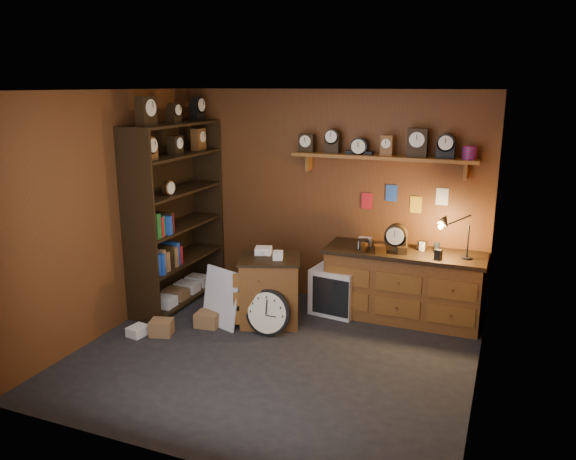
% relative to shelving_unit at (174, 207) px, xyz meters
% --- Properties ---
extents(floor, '(4.00, 4.00, 0.00)m').
position_rel_shelving_unit_xyz_m(floor, '(1.79, -0.98, -1.25)').
color(floor, black).
rests_on(floor, ground).
extents(room_shell, '(4.02, 3.62, 2.71)m').
position_rel_shelving_unit_xyz_m(room_shell, '(1.84, -0.87, 0.47)').
color(room_shell, '#5C3216').
rests_on(room_shell, ground).
extents(shelving_unit, '(0.47, 1.60, 2.58)m').
position_rel_shelving_unit_xyz_m(shelving_unit, '(0.00, 0.00, 0.00)').
color(shelving_unit, black).
rests_on(shelving_unit, ground).
extents(workbench, '(1.87, 0.66, 1.36)m').
position_rel_shelving_unit_xyz_m(workbench, '(2.84, 0.49, -0.78)').
color(workbench, brown).
rests_on(workbench, ground).
extents(low_cabinet, '(0.87, 0.80, 0.90)m').
position_rel_shelving_unit_xyz_m(low_cabinet, '(1.41, -0.22, -0.82)').
color(low_cabinet, brown).
rests_on(low_cabinet, ground).
extents(big_round_clock, '(0.53, 0.17, 0.53)m').
position_rel_shelving_unit_xyz_m(big_round_clock, '(1.52, -0.52, -0.99)').
color(big_round_clock, black).
rests_on(big_round_clock, ground).
extents(white_panel, '(0.55, 0.31, 0.70)m').
position_rel_shelving_unit_xyz_m(white_panel, '(0.91, -0.51, -1.25)').
color(white_panel, silver).
rests_on(white_panel, ground).
extents(mini_fridge, '(0.61, 0.63, 0.57)m').
position_rel_shelving_unit_xyz_m(mini_fridge, '(2.05, 0.41, -0.97)').
color(mini_fridge, silver).
rests_on(mini_fridge, ground).
extents(floor_box_a, '(0.29, 0.26, 0.17)m').
position_rel_shelving_unit_xyz_m(floor_box_a, '(0.78, -0.59, -1.17)').
color(floor_box_a, olive).
rests_on(floor_box_a, ground).
extents(floor_box_b, '(0.21, 0.24, 0.11)m').
position_rel_shelving_unit_xyz_m(floor_box_b, '(0.17, -1.11, -1.20)').
color(floor_box_b, white).
rests_on(floor_box_b, ground).
extents(floor_box_c, '(0.29, 0.26, 0.18)m').
position_rel_shelving_unit_xyz_m(floor_box_c, '(0.42, -1.00, -1.16)').
color(floor_box_c, olive).
rests_on(floor_box_c, ground).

